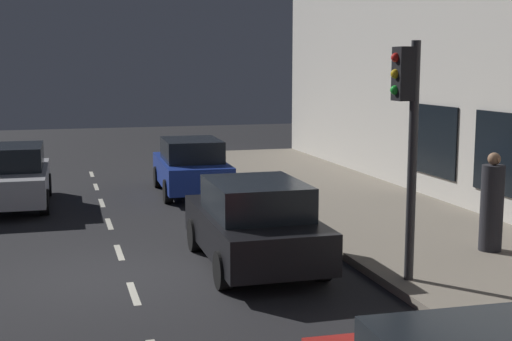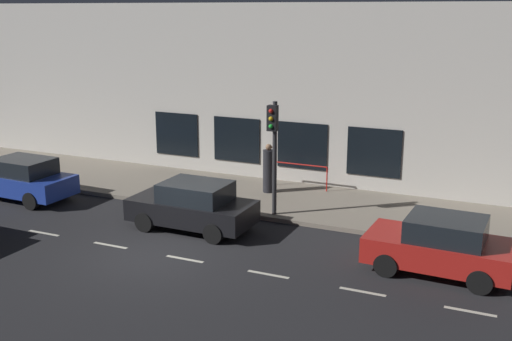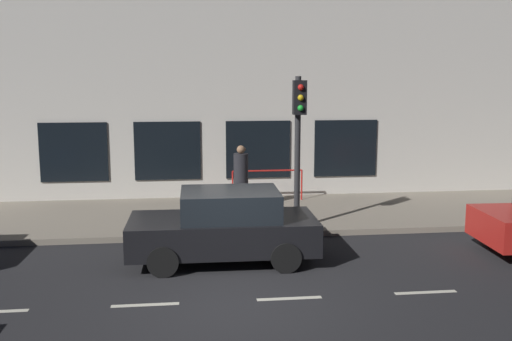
{
  "view_description": "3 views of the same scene",
  "coord_description": "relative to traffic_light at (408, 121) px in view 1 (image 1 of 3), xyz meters",
  "views": [
    {
      "loc": [
        -1.09,
        -11.95,
        3.62
      ],
      "look_at": [
        2.27,
        -0.23,
        1.8
      ],
      "focal_mm": 49.13,
      "sensor_mm": 36.0,
      "label": 1
    },
    {
      "loc": [
        -14.31,
        -9.65,
        6.94
      ],
      "look_at": [
        2.68,
        -2.03,
        2.1
      ],
      "focal_mm": 43.66,
      "sensor_mm": 36.0,
      "label": 2
    },
    {
      "loc": [
        -9.93,
        0.78,
        4.03
      ],
      "look_at": [
        2.15,
        -0.64,
        2.03
      ],
      "focal_mm": 40.64,
      "sensor_mm": 36.0,
      "label": 3
    }
  ],
  "objects": [
    {
      "name": "pedestrian_0",
      "position": [
        2.48,
        1.22,
        -1.75
      ],
      "size": [
        0.48,
        0.48,
        1.87
      ],
      "rotation": [
        0.0,
        0.0,
        3.28
      ],
      "color": "#232328",
      "rests_on": "sidewalk"
    },
    {
      "name": "parked_car_0",
      "position": [
        -1.71,
        9.46,
        -1.97
      ],
      "size": [
        1.96,
        4.13,
        1.58
      ],
      "rotation": [
        0.0,
        0.0,
        -0.04
      ],
      "color": "#1E389E",
      "rests_on": "ground"
    },
    {
      "name": "sidewalk",
      "position": [
        1.97,
        1.96,
        -2.69
      ],
      "size": [
        4.5,
        32.0,
        0.15
      ],
      "color": "gray",
      "rests_on": "ground"
    },
    {
      "name": "parked_car_1",
      "position": [
        -1.97,
        1.99,
        -1.97
      ],
      "size": [
        1.97,
        4.07,
        1.58
      ],
      "rotation": [
        0.0,
        0.0,
        -0.01
      ],
      "color": "black",
      "rests_on": "ground"
    },
    {
      "name": "parked_car_3",
      "position": [
        -6.54,
        8.96,
        -1.97
      ],
      "size": [
        1.96,
        4.2,
        1.58
      ],
      "rotation": [
        0.0,
        0.0,
        3.12
      ],
      "color": "#B7B7BC",
      "rests_on": "ground"
    },
    {
      "name": "lane_centre_line",
      "position": [
        -4.28,
        0.96,
        -2.76
      ],
      "size": [
        0.12,
        27.2,
        0.01
      ],
      "color": "beige",
      "rests_on": "ground"
    },
    {
      "name": "ground_plane",
      "position": [
        -4.28,
        1.96,
        -2.76
      ],
      "size": [
        60.0,
        60.0,
        0.0
      ],
      "primitive_type": "plane",
      "color": "#232326"
    },
    {
      "name": "traffic_light",
      "position": [
        0.0,
        0.0,
        0.0
      ],
      "size": [
        0.5,
        0.32,
        3.87
      ],
      "color": "#2D2D30",
      "rests_on": "sidewalk"
    }
  ]
}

